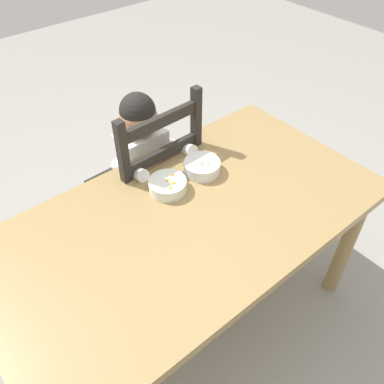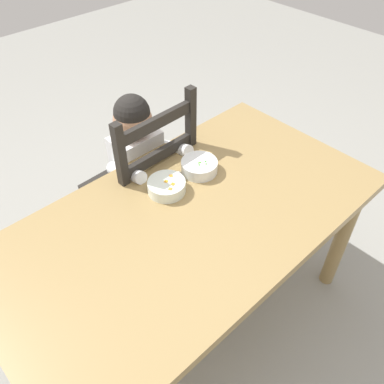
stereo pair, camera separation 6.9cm
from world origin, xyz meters
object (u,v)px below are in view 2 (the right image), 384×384
at_px(dining_table, 190,233).
at_px(child_figure, 141,162).
at_px(bowl_of_peas, 199,166).
at_px(spoon, 177,187).
at_px(dining_chair, 144,189).
at_px(bowl_of_carrots, 167,186).

height_order(dining_table, child_figure, child_figure).
bearing_deg(bowl_of_peas, spoon, -175.08).
height_order(dining_chair, bowl_of_carrots, dining_chair).
relative_size(child_figure, bowl_of_carrots, 6.49).
xyz_separation_m(dining_chair, bowl_of_carrots, (-0.09, -0.30, 0.27)).
bearing_deg(child_figure, dining_table, -104.21).
distance_m(child_figure, bowl_of_carrots, 0.32).
relative_size(bowl_of_peas, spoon, 1.32).
bearing_deg(child_figure, dining_chair, 72.70).
height_order(bowl_of_peas, spoon, bowl_of_peas).
relative_size(dining_table, dining_chair, 1.50).
distance_m(dining_chair, child_figure, 0.17).
bearing_deg(spoon, bowl_of_carrots, 164.69).
bearing_deg(spoon, dining_chair, 81.14).
bearing_deg(dining_chair, child_figure, -107.30).
height_order(dining_chair, child_figure, dining_chair).
relative_size(dining_table, child_figure, 1.54).
bearing_deg(bowl_of_peas, bowl_of_carrots, 180.00).
height_order(dining_table, spoon, spoon).
xyz_separation_m(dining_chair, child_figure, (-0.00, -0.01, 0.17)).
distance_m(child_figure, bowl_of_peas, 0.32).
relative_size(dining_chair, bowl_of_peas, 6.61).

